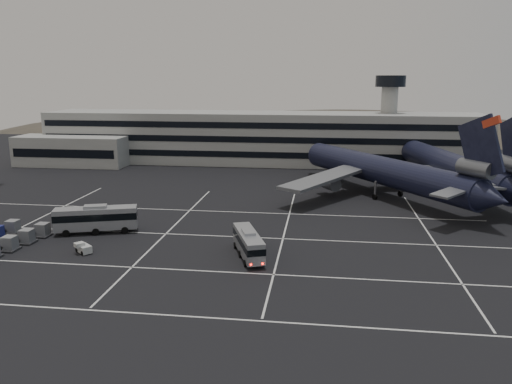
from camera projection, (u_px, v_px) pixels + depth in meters
The scene contains 9 objects.
ground at pixel (198, 244), 71.79m from camera, with size 260.00×260.00×0.00m, color black.
lane_markings at pixel (205, 243), 72.37m from camera, with size 90.00×55.62×0.01m.
terminal at pixel (249, 138), 139.36m from camera, with size 125.00×26.00×24.00m.
hills at pixel (324, 154), 236.37m from camera, with size 352.00×180.00×44.00m.
trijet_main at pixel (384, 171), 99.40m from camera, with size 40.88×51.12×18.08m.
trijet_far at pixel (452, 165), 104.80m from camera, with size 20.38×57.40×18.08m.
bus_near at pixel (248, 242), 66.31m from camera, with size 5.79×10.49×3.63m.
bus_far at pixel (96, 218), 76.52m from camera, with size 12.61×6.47×4.36m.
tug_b at pixel (84, 248), 67.90m from camera, with size 2.79×2.68×1.56m.
Camera 1 is at (17.46, -66.57, 23.33)m, focal length 35.00 mm.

